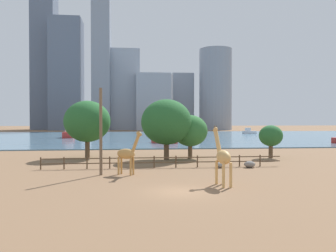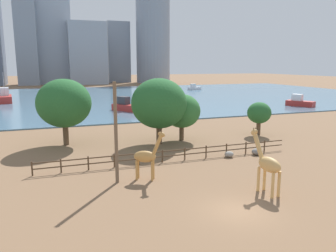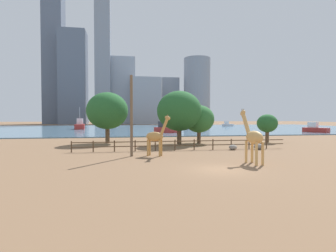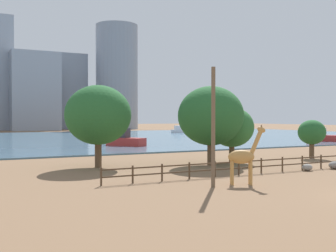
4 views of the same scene
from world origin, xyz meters
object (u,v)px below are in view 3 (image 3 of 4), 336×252
(tree_left_small, at_px, (267,124))
(boat_tug, at_px, (80,125))
(boat_ferry, at_px, (227,125))
(boulder_near_fence, at_px, (233,147))
(giraffe_companion, at_px, (156,136))
(boat_sailboat, at_px, (315,129))
(tree_center_broad, at_px, (107,111))
(boat_barge, at_px, (165,129))
(giraffe_tall, at_px, (253,137))
(boulder_by_pole, at_px, (259,147))
(tree_right_tall, at_px, (179,111))
(tree_left_large, at_px, (199,119))
(utility_pole, at_px, (131,116))

(tree_left_small, relative_size, boat_tug, 0.53)
(boat_ferry, bearing_deg, boulder_near_fence, -121.96)
(giraffe_companion, relative_size, boat_sailboat, 0.67)
(boulder_near_fence, relative_size, tree_center_broad, 0.12)
(boat_barge, bearing_deg, giraffe_tall, -31.09)
(tree_center_broad, distance_m, boat_sailboat, 54.93)
(boulder_by_pole, height_order, tree_center_broad, tree_center_broad)
(tree_right_tall, xyz_separation_m, boat_sailboat, (40.72, 22.48, -3.83))
(boat_sailboat, bearing_deg, boulder_near_fence, -76.76)
(tree_left_large, height_order, boat_barge, tree_left_large)
(tree_right_tall, bearing_deg, boat_ferry, 62.92)
(giraffe_companion, height_order, boat_sailboat, giraffe_companion)
(tree_left_large, xyz_separation_m, tree_center_broad, (-13.94, 2.36, 1.27))
(boulder_near_fence, height_order, boat_barge, boat_barge)
(boat_tug, bearing_deg, boat_ferry, 102.53)
(boulder_near_fence, xyz_separation_m, tree_left_small, (9.33, 8.29, 2.70))
(giraffe_companion, bearing_deg, boat_tug, 134.07)
(boulder_near_fence, height_order, tree_left_small, tree_left_small)
(utility_pole, relative_size, boat_tug, 0.97)
(giraffe_companion, bearing_deg, tree_left_large, 85.34)
(boat_tug, bearing_deg, boat_barge, 38.49)
(giraffe_tall, xyz_separation_m, boat_ferry, (35.17, 91.49, -1.32))
(giraffe_tall, height_order, boat_barge, giraffe_tall)
(giraffe_tall, xyz_separation_m, utility_pole, (-10.09, 5.96, 1.84))
(boulder_near_fence, bearing_deg, boat_tug, 114.45)
(utility_pole, height_order, boulder_near_fence, utility_pole)
(giraffe_tall, bearing_deg, boat_sailboat, -50.32)
(tree_left_large, bearing_deg, boat_ferry, 64.69)
(boulder_by_pole, relative_size, boat_tug, 0.14)
(boulder_near_fence, relative_size, boat_ferry, 0.19)
(boulder_near_fence, distance_m, tree_right_tall, 10.46)
(boulder_by_pole, distance_m, tree_center_broad, 22.61)
(utility_pole, xyz_separation_m, tree_right_tall, (7.32, 11.34, 0.82))
(giraffe_tall, relative_size, giraffe_companion, 1.12)
(tree_center_broad, relative_size, tree_right_tall, 0.99)
(boat_tug, bearing_deg, boat_sailboat, 57.65)
(utility_pole, distance_m, tree_center_broad, 15.07)
(boulder_near_fence, relative_size, tree_right_tall, 0.12)
(utility_pole, bearing_deg, tree_center_broad, 102.67)
(boulder_near_fence, xyz_separation_m, boat_ferry, (32.90, 82.12, 0.64))
(boulder_near_fence, distance_m, boat_barge, 36.33)
(boat_ferry, bearing_deg, tree_center_broad, -134.55)
(boat_ferry, height_order, boat_sailboat, boat_sailboat)
(tree_right_tall, bearing_deg, giraffe_companion, -112.90)
(giraffe_tall, bearing_deg, boat_ferry, -27.69)
(boulder_by_pole, bearing_deg, tree_center_broad, 148.82)
(giraffe_companion, relative_size, boat_ferry, 0.81)
(utility_pole, relative_size, boat_sailboat, 1.30)
(boat_ferry, bearing_deg, utility_pole, -128.01)
(tree_left_large, bearing_deg, boulder_by_pole, -61.23)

